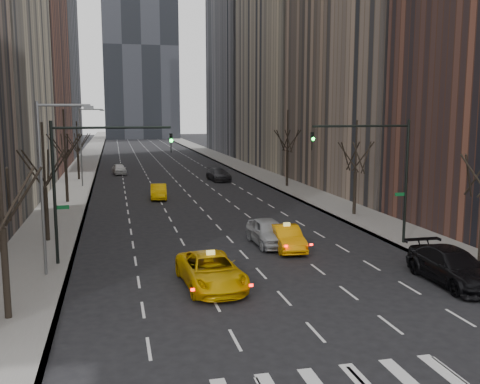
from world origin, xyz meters
TOP-DOWN VIEW (x-y plane):
  - ground at (0.00, 0.00)m, footprint 400.00×400.00m
  - sidewalk_left at (-12.25, 70.00)m, footprint 4.50×320.00m
  - sidewalk_right at (12.25, 70.00)m, footprint 4.50×320.00m
  - bld_left_far at (-21.50, 66.00)m, footprint 14.00×28.00m
  - bld_left_deep at (-21.50, 96.00)m, footprint 14.00×30.00m
  - bld_right_far at (21.50, 64.00)m, footprint 14.00×28.00m
  - bld_right_deep at (21.50, 95.00)m, footprint 14.00×30.00m
  - tree_lw_a at (-12.00, 4.00)m, footprint 3.36×3.50m
  - tree_lw_b at (-12.00, 18.00)m, footprint 3.36×3.50m
  - tree_lw_c at (-12.00, 34.00)m, footprint 3.36×3.50m
  - tree_lw_d at (-12.00, 52.00)m, footprint 3.36×3.50m
  - tree_rw_b at (12.00, 22.00)m, footprint 3.36×3.50m
  - tree_rw_c at (12.00, 40.00)m, footprint 3.36×3.50m
  - traffic_mast_left at (-9.11, 12.00)m, footprint 6.69×0.39m
  - traffic_mast_right at (9.11, 12.00)m, footprint 6.69×0.39m
  - streetlight_near at (-10.84, 10.00)m, footprint 2.83×0.22m
  - streetlight_far at (-10.84, 45.00)m, footprint 2.83×0.22m
  - taxi_suv at (-3.02, 6.43)m, footprint 3.10×6.05m
  - taxi_sedan at (2.92, 12.53)m, footprint 1.92×4.70m
  - silver_sedan_ahead at (2.14, 14.01)m, footprint 2.13×5.08m
  - parked_suv_black at (8.97, 4.17)m, footprint 2.54×6.07m
  - far_taxi at (-3.29, 34.67)m, footprint 1.85×4.59m
  - far_suv_grey at (5.35, 47.66)m, footprint 2.71×5.65m
  - far_car_white at (-6.87, 57.74)m, footprint 2.19×4.51m

SIDE VIEW (x-z plane):
  - ground at x=0.00m, z-range 0.00..0.00m
  - sidewalk_left at x=-12.25m, z-range 0.00..0.15m
  - sidewalk_right at x=12.25m, z-range 0.00..0.15m
  - far_taxi at x=-3.29m, z-range 0.00..1.48m
  - far_car_white at x=-6.87m, z-range 0.00..1.48m
  - taxi_sedan at x=2.92m, z-range 0.00..1.51m
  - far_suv_grey at x=5.35m, z-range 0.00..1.59m
  - taxi_suv at x=-3.02m, z-range 0.00..1.63m
  - silver_sedan_ahead at x=2.14m, z-range 0.00..1.72m
  - parked_suv_black at x=8.97m, z-range 0.00..1.75m
  - tree_lw_d at x=-12.00m, z-range -0.12..7.24m
  - tree_lw_b at x=-12.00m, z-range -0.19..7.63m
  - tree_rw_b at x=12.00m, z-range -0.19..7.63m
  - tree_lw_a at x=-12.00m, z-range -0.26..8.02m
  - tree_lw_c at x=-12.00m, z-range -0.33..8.41m
  - tree_rw_c at x=12.00m, z-range -0.33..8.41m
  - traffic_mast_left at x=-9.11m, z-range 1.49..9.49m
  - traffic_mast_right at x=9.11m, z-range 1.49..9.49m
  - streetlight_near at x=-10.84m, z-range 1.12..10.12m
  - streetlight_far at x=-10.84m, z-range 1.12..10.12m
  - bld_left_far at x=-21.50m, z-range 0.00..44.00m
  - bld_right_far at x=21.50m, z-range 0.00..50.00m
  - bld_right_deep at x=21.50m, z-range 0.00..58.00m
  - bld_left_deep at x=-21.50m, z-range 0.00..60.00m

